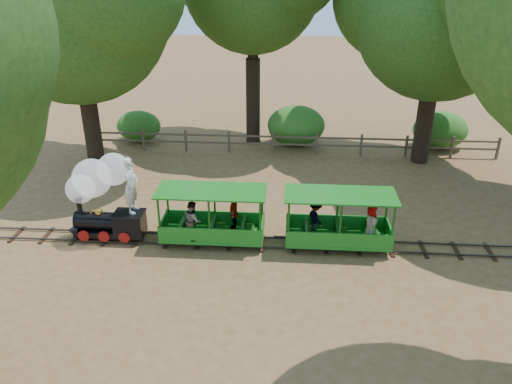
# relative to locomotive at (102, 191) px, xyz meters

# --- Properties ---
(ground) EXTENTS (90.00, 90.00, 0.00)m
(ground) POSITION_rel_locomotive_xyz_m (5.96, -0.08, -1.66)
(ground) COLOR #996C42
(ground) RESTS_ON ground
(track) EXTENTS (22.00, 1.00, 0.10)m
(track) POSITION_rel_locomotive_xyz_m (5.96, -0.08, -1.60)
(track) COLOR #3F3D3A
(track) RESTS_ON ground
(locomotive) EXTENTS (2.55, 1.20, 2.93)m
(locomotive) POSITION_rel_locomotive_xyz_m (0.00, 0.00, 0.00)
(locomotive) COLOR black
(locomotive) RESTS_ON ground
(carriage_front) EXTENTS (3.33, 1.38, 1.73)m
(carriage_front) POSITION_rel_locomotive_xyz_m (3.40, -0.11, -0.89)
(carriage_front) COLOR #1A7A1D
(carriage_front) RESTS_ON track
(carriage_rear) EXTENTS (3.33, 1.36, 1.73)m
(carriage_rear) POSITION_rel_locomotive_xyz_m (7.34, -0.06, -0.90)
(carriage_rear) COLOR #1A7A1D
(carriage_rear) RESTS_ON track
(oak_ne) EXTENTS (8.30, 7.30, 9.42)m
(oak_ne) POSITION_rel_locomotive_xyz_m (11.43, 7.51, 4.77)
(oak_ne) COLOR #2D2116
(oak_ne) RESTS_ON ground
(fence) EXTENTS (18.10, 0.10, 1.00)m
(fence) POSITION_rel_locomotive_xyz_m (5.96, 7.92, -1.08)
(fence) COLOR brown
(fence) RESTS_ON ground
(shrub_west) EXTENTS (2.13, 1.64, 1.47)m
(shrub_west) POSITION_rel_locomotive_xyz_m (-1.59, 9.22, -0.93)
(shrub_west) COLOR #2D6B1E
(shrub_west) RESTS_ON ground
(shrub_mid_w) EXTENTS (2.72, 2.09, 1.88)m
(shrub_mid_w) POSITION_rel_locomotive_xyz_m (6.03, 9.22, -0.72)
(shrub_mid_w) COLOR #2D6B1E
(shrub_mid_w) RESTS_ON ground
(shrub_mid_e) EXTENTS (2.08, 1.60, 1.44)m
(shrub_mid_e) POSITION_rel_locomotive_xyz_m (5.77, 9.22, -0.94)
(shrub_mid_e) COLOR #2D6B1E
(shrub_mid_e) RESTS_ON ground
(shrub_east) EXTENTS (2.52, 1.94, 1.74)m
(shrub_east) POSITION_rel_locomotive_xyz_m (12.73, 9.22, -0.79)
(shrub_east) COLOR #2D6B1E
(shrub_east) RESTS_ON ground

